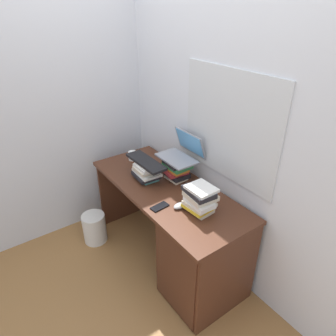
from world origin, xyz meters
The scene contains 13 objects.
ground_plane centered at (0.00, 0.00, 0.00)m, with size 6.00×6.00×0.00m, color olive.
wall_back centered at (0.00, 0.36, 1.30)m, with size 6.00×0.06×2.60m.
wall_left centered at (-0.97, 0.00, 1.30)m, with size 0.05×6.00×2.60m, color silver.
desk centered at (0.39, -0.02, 0.41)m, with size 1.51×0.62×0.75m.
book_stack_tall centered at (-0.06, 0.15, 0.85)m, with size 0.23×0.20×0.19m.
book_stack_keyboard_riser centered at (-0.21, -0.06, 0.82)m, with size 0.24×0.20×0.15m.
book_stack_side centered at (0.40, 0.01, 0.85)m, with size 0.25×0.21×0.21m.
laptop centered at (-0.06, 0.20, 0.99)m, with size 0.34×0.28×0.21m.
keyboard centered at (-0.21, -0.06, 0.91)m, with size 0.42×0.14×0.02m, color black.
computer_mouse centered at (0.28, -0.08, 0.77)m, with size 0.06×0.10×0.04m, color #A5A8AD.
mug centered at (-0.58, 0.02, 0.79)m, with size 0.11×0.08×0.09m.
cell_phone centered at (0.19, -0.20, 0.75)m, with size 0.07×0.14×0.01m, color black.
wastebasket centered at (-0.57, -0.45, 0.15)m, with size 0.22×0.22×0.30m, color silver.
Camera 1 is at (1.70, -1.21, 2.09)m, focal length 32.61 mm.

